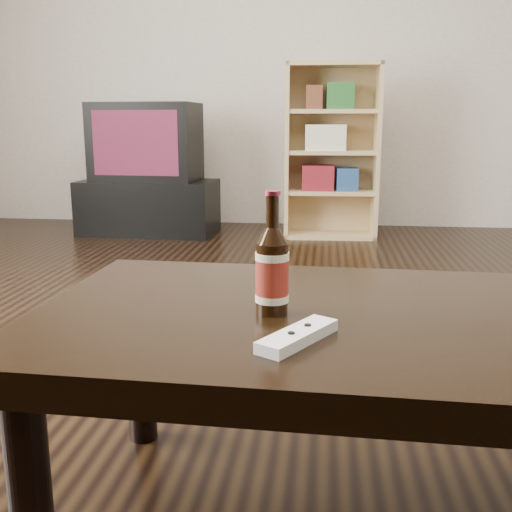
# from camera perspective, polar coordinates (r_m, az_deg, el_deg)

# --- Properties ---
(floor) EXTENTS (5.00, 6.00, 0.01)m
(floor) POSITION_cam_1_polar(r_m,az_deg,el_deg) (1.99, -2.88, -11.36)
(floor) COLOR black
(floor) RESTS_ON ground
(wall_back) EXTENTS (5.00, 0.02, 2.70)m
(wall_back) POSITION_cam_1_polar(r_m,az_deg,el_deg) (4.84, 3.17, 19.08)
(wall_back) COLOR beige
(wall_back) RESTS_ON ground
(tv_stand) EXTENTS (0.99, 0.53, 0.39)m
(tv_stand) POSITION_cam_1_polar(r_m,az_deg,el_deg) (4.49, -10.16, 4.62)
(tv_stand) COLOR black
(tv_stand) RESTS_ON floor
(tv) EXTENTS (0.75, 0.49, 0.55)m
(tv) POSITION_cam_1_polar(r_m,az_deg,el_deg) (4.45, -10.41, 10.62)
(tv) COLOR black
(tv) RESTS_ON tv_stand
(bookshelf) EXTENTS (0.66, 0.32, 1.20)m
(bookshelf) POSITION_cam_1_polar(r_m,az_deg,el_deg) (4.29, 7.09, 10.12)
(bookshelf) COLOR tan
(bookshelf) RESTS_ON floor
(coffee_table) EXTENTS (1.24, 0.75, 0.46)m
(coffee_table) POSITION_cam_1_polar(r_m,az_deg,el_deg) (1.16, 9.36, -8.13)
(coffee_table) COLOR black
(coffee_table) RESTS_ON floor
(beer_bottle) EXTENTS (0.08, 0.08, 0.23)m
(beer_bottle) POSITION_cam_1_polar(r_m,az_deg,el_deg) (1.10, 1.55, -1.43)
(beer_bottle) COLOR black
(beer_bottle) RESTS_ON coffee_table
(remote) EXTENTS (0.13, 0.17, 0.02)m
(remote) POSITION_cam_1_polar(r_m,az_deg,el_deg) (0.98, 4.01, -7.61)
(remote) COLOR white
(remote) RESTS_ON coffee_table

